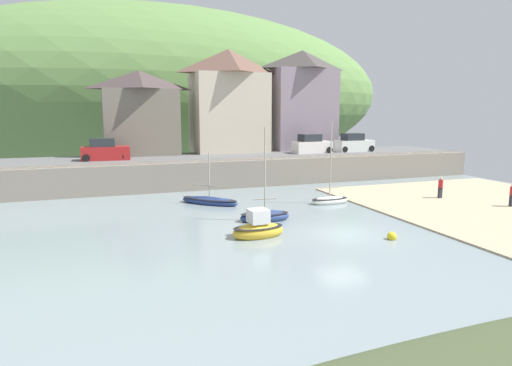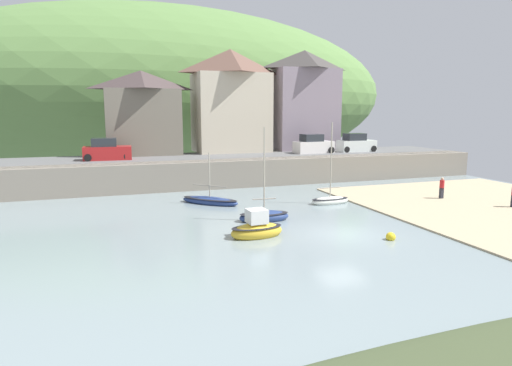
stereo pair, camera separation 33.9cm
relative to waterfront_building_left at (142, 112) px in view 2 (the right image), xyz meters
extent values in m
cube|color=gray|center=(8.40, -25.20, -6.63)|extent=(48.00, 40.00, 0.06)
cube|color=tan|center=(22.40, -23.20, -6.55)|extent=(18.00, 22.00, 0.10)
cube|color=gray|center=(8.40, -8.20, -5.40)|extent=(48.00, 2.40, 2.40)
cube|color=#606060|center=(8.40, -4.50, -4.25)|extent=(48.00, 9.00, 0.10)
ellipsoid|color=#5D8544|center=(4.85, 30.00, 2.96)|extent=(80.00, 44.00, 27.33)
cube|color=#70695B|center=(0.00, 0.00, -0.99)|extent=(7.12, 5.46, 6.42)
pyramid|color=#463938|center=(0.00, 0.00, 3.14)|extent=(7.42, 5.76, 1.84)
cube|color=beige|center=(9.20, 0.00, -0.11)|extent=(7.61, 5.52, 8.19)
pyramid|color=brown|center=(9.20, 0.00, 5.24)|extent=(7.91, 5.82, 2.50)
cube|color=gray|center=(17.76, 0.00, 0.25)|extent=(7.05, 4.53, 8.91)
pyramid|color=#433E3C|center=(17.76, 0.00, 5.73)|extent=(7.35, 4.83, 2.04)
ellipsoid|color=white|center=(11.71, -17.71, -6.42)|extent=(3.00, 1.15, 0.67)
ellipsoid|color=black|center=(11.71, -17.71, -6.23)|extent=(2.94, 1.13, 0.12)
cylinder|color=#B2A893|center=(11.71, -17.71, -3.38)|extent=(0.09, 0.09, 5.39)
cylinder|color=gray|center=(11.71, -17.71, -5.41)|extent=(1.62, 0.11, 0.07)
ellipsoid|color=navy|center=(5.40, -20.91, -6.38)|extent=(3.23, 1.60, 0.82)
ellipsoid|color=black|center=(5.40, -20.91, -6.15)|extent=(3.16, 1.56, 0.12)
cylinder|color=#B2A893|center=(5.40, -20.91, -3.41)|extent=(0.09, 0.09, 5.12)
cylinder|color=gray|center=(5.40, -20.91, -5.23)|extent=(1.49, 0.17, 0.07)
ellipsoid|color=gold|center=(3.81, -24.13, -6.33)|extent=(3.00, 1.57, 0.99)
ellipsoid|color=black|center=(3.81, -24.13, -6.05)|extent=(2.94, 1.54, 0.12)
cube|color=silver|center=(3.81, -24.13, -5.46)|extent=(1.08, 1.04, 0.75)
ellipsoid|color=navy|center=(3.36, -14.91, -6.42)|extent=(4.20, 4.11, 0.67)
ellipsoid|color=black|center=(3.36, -14.91, -6.23)|extent=(4.11, 4.03, 0.12)
cylinder|color=#B2A893|center=(3.36, -14.91, -4.45)|extent=(0.09, 0.09, 3.26)
cylinder|color=gray|center=(3.36, -14.91, -5.26)|extent=(2.11, 2.03, 0.07)
cube|color=#AB1F20|center=(-3.51, -4.50, -3.60)|extent=(4.17, 1.87, 1.20)
cube|color=#282D33|center=(-3.76, -4.50, -2.65)|extent=(2.16, 1.58, 0.80)
cylinder|color=black|center=(-1.86, -3.70, -3.88)|extent=(0.64, 0.22, 0.64)
cylinder|color=black|center=(-1.86, -5.30, -3.88)|extent=(0.64, 0.22, 0.64)
cylinder|color=black|center=(-5.16, -3.70, -3.88)|extent=(0.64, 0.22, 0.64)
cylinder|color=black|center=(-5.16, -5.30, -3.88)|extent=(0.64, 0.22, 0.64)
cube|color=silver|center=(16.84, -4.50, -3.60)|extent=(4.23, 2.03, 1.20)
cube|color=#282D33|center=(16.59, -4.50, -2.65)|extent=(2.22, 1.67, 0.80)
cylinder|color=black|center=(18.49, -3.70, -3.88)|extent=(0.64, 0.22, 0.64)
cylinder|color=black|center=(18.49, -5.30, -3.88)|extent=(0.64, 0.22, 0.64)
cylinder|color=black|center=(15.19, -3.70, -3.88)|extent=(0.64, 0.22, 0.64)
cylinder|color=black|center=(15.19, -5.30, -3.88)|extent=(0.64, 0.22, 0.64)
cube|color=silver|center=(21.93, -4.50, -3.60)|extent=(4.14, 1.79, 1.20)
cube|color=#282D33|center=(21.68, -4.50, -2.65)|extent=(2.13, 1.55, 0.80)
cylinder|color=black|center=(23.58, -3.70, -3.88)|extent=(0.64, 0.22, 0.64)
cylinder|color=black|center=(23.58, -5.30, -3.88)|extent=(0.64, 0.22, 0.64)
cylinder|color=black|center=(20.28, -3.70, -3.88)|extent=(0.64, 0.22, 0.64)
cylinder|color=black|center=(20.28, -5.30, -3.88)|extent=(0.64, 0.22, 0.64)
cube|color=#282833|center=(20.47, -19.17, -6.09)|extent=(0.28, 0.20, 0.82)
cylinder|color=red|center=(20.47, -19.17, -5.39)|extent=(0.34, 0.34, 0.58)
sphere|color=#D1A889|center=(20.47, -19.17, -4.99)|extent=(0.22, 0.22, 0.22)
sphere|color=yellow|center=(10.30, -26.98, -6.45)|extent=(0.51, 0.51, 0.51)
camera|label=1|loc=(-4.03, -45.82, 0.11)|focal=30.98mm
camera|label=2|loc=(-3.71, -45.93, 0.11)|focal=30.98mm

